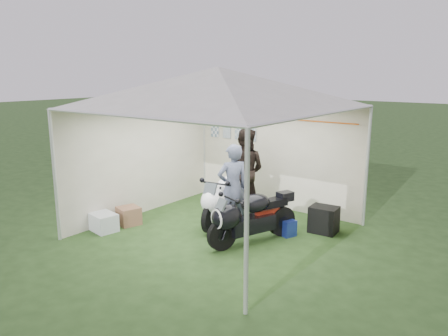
% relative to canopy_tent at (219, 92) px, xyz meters
% --- Properties ---
extents(ground, '(80.00, 80.00, 0.00)m').
position_rel_canopy_tent_xyz_m(ground, '(0.00, -0.03, -2.58)').
color(ground, '#223C17').
rests_on(ground, ground).
extents(canopy_tent, '(5.66, 5.66, 3.00)m').
position_rel_canopy_tent_xyz_m(canopy_tent, '(0.00, 0.00, 0.00)').
color(canopy_tent, silver).
rests_on(canopy_tent, ground).
extents(motorcycle_white, '(0.62, 1.91, 0.94)m').
position_rel_canopy_tent_xyz_m(motorcycle_white, '(-0.18, 0.42, -2.05)').
color(motorcycle_white, black).
rests_on(motorcycle_white, ground).
extents(motorcycle_black, '(0.85, 1.74, 0.89)m').
position_rel_canopy_tent_xyz_m(motorcycle_black, '(0.76, -0.15, -2.08)').
color(motorcycle_black, black).
rests_on(motorcycle_black, ground).
extents(paddock_stand, '(0.45, 0.37, 0.30)m').
position_rel_canopy_tent_xyz_m(paddock_stand, '(1.04, 0.62, -2.43)').
color(paddock_stand, '#2236A9').
rests_on(paddock_stand, ground).
extents(person_dark_jacket, '(1.02, 0.89, 1.79)m').
position_rel_canopy_tent_xyz_m(person_dark_jacket, '(-0.33, 1.28, -1.68)').
color(person_dark_jacket, black).
rests_on(person_dark_jacket, ground).
extents(person_blue_jacket, '(0.64, 0.71, 1.63)m').
position_rel_canopy_tent_xyz_m(person_blue_jacket, '(0.13, 0.25, -1.76)').
color(person_blue_jacket, slate).
rests_on(person_blue_jacket, ground).
extents(equipment_box, '(0.52, 0.43, 0.49)m').
position_rel_canopy_tent_xyz_m(equipment_box, '(1.55, 1.15, -2.33)').
color(equipment_box, black).
rests_on(equipment_box, ground).
extents(crate_0, '(0.55, 0.46, 0.33)m').
position_rel_canopy_tent_xyz_m(crate_0, '(-1.75, -1.27, -2.41)').
color(crate_0, silver).
rests_on(crate_0, ground).
extents(crate_1, '(0.48, 0.48, 0.35)m').
position_rel_canopy_tent_xyz_m(crate_1, '(-1.65, -0.75, -2.40)').
color(crate_1, brown).
rests_on(crate_1, ground).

